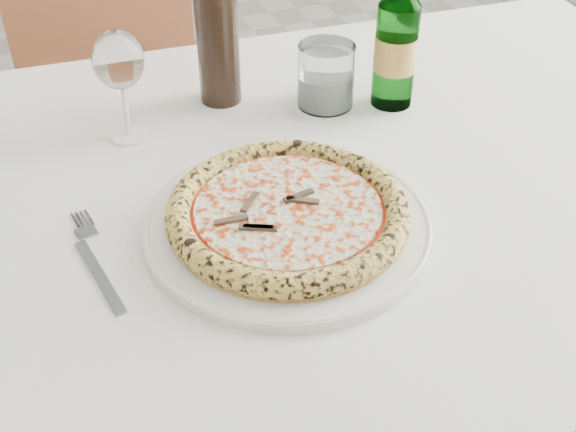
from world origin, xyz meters
The scene contains 9 objects.
dining_table centered at (-0.06, -0.14, 0.67)m, with size 1.61×1.01×0.76m.
chair_far centered at (-0.12, 0.61, 0.53)m, with size 0.41×0.41×0.93m.
plate centered at (-0.06, -0.24, 0.76)m, with size 0.35×0.35×0.02m.
pizza centered at (-0.06, -0.24, 0.78)m, with size 0.29×0.29×0.03m.
fork centered at (-0.29, -0.21, 0.76)m, with size 0.03×0.19×0.00m.
wine_glass centered at (-0.19, 0.05, 0.87)m, with size 0.07×0.07×0.16m.
tumbler centered at (0.11, 0.03, 0.80)m, with size 0.09×0.09×0.10m.
beer_bottle centered at (0.21, -0.01, 0.85)m, with size 0.06×0.06×0.24m.
wine_bottle centered at (-0.03, 0.10, 0.87)m, with size 0.06×0.06×0.26m.
Camera 1 is at (-0.32, -0.87, 1.30)m, focal length 45.00 mm.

